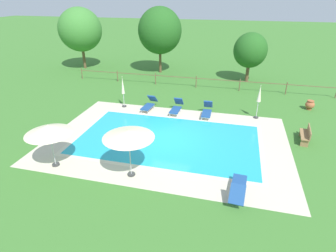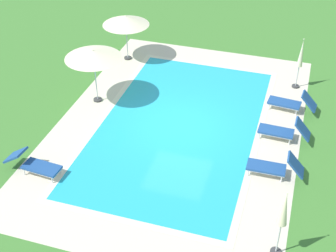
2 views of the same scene
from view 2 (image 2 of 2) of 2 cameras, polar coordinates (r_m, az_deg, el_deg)
The scene contains 12 objects.
ground_plane at distance 18.48m, azimuth 1.28°, elevation -0.03°, with size 160.00×160.00×0.00m, color #3D752D.
pool_deck_paving at distance 18.47m, azimuth 1.28°, elevation -0.02°, with size 13.58×9.21×0.01m, color beige.
swimming_pool_water at distance 18.47m, azimuth 1.28°, elevation -0.02°, with size 10.23×5.87×0.01m, color #23A8C1.
pool_coping_rim at distance 18.47m, azimuth 1.28°, elevation -0.01°, with size 10.71×6.35×0.01m.
sun_lounger_north_near_steps at distance 18.08m, azimuth 13.68°, elevation -0.56°, with size 0.67×1.91×0.97m.
sun_lounger_north_mid at distance 16.74m, azimuth -15.76°, elevation -4.40°, with size 0.76×2.06×0.81m.
sun_lounger_north_far at distance 16.36m, azimuth 12.66°, elevation -4.80°, with size 0.63×1.89×0.97m.
sun_lounger_north_end at distance 19.80m, azimuth 14.57°, elevation 2.73°, with size 0.78×1.96×0.94m.
patio_umbrella_open_foreground at distance 22.53m, azimuth -5.07°, elevation 12.48°, with size 2.18×2.18×2.23m.
patio_umbrella_open_by_bench at distance 19.18m, azimuth -8.95°, elevation 8.45°, with size 2.28×2.28×2.36m.
patio_umbrella_closed_row_west at distance 13.13m, azimuth 13.65°, elevation -10.19°, with size 0.32×0.32×2.33m.
patio_umbrella_closed_row_mid_west at distance 21.00m, azimuth 15.62°, elevation 7.96°, with size 0.32×0.32×2.31m.
Camera 2 is at (14.46, 4.05, 10.77)m, focal length 50.87 mm.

